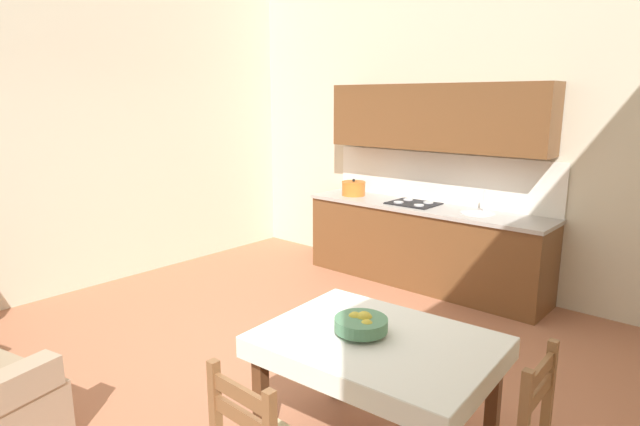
% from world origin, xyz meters
% --- Properties ---
extents(ground_plane, '(6.53, 6.07, 0.10)m').
position_xyz_m(ground_plane, '(0.00, 0.00, -0.05)').
color(ground_plane, '#AD6B4C').
extents(wall_back, '(6.53, 0.12, 4.20)m').
position_xyz_m(wall_back, '(0.00, 2.79, 2.10)').
color(wall_back, beige).
rests_on(wall_back, ground_plane).
extents(wall_left, '(0.12, 6.07, 4.20)m').
position_xyz_m(wall_left, '(-3.03, 0.00, 2.10)').
color(wall_left, beige).
rests_on(wall_left, ground_plane).
extents(kitchen_cabinetry, '(2.77, 0.63, 2.20)m').
position_xyz_m(kitchen_cabinetry, '(-0.25, 2.46, 0.86)').
color(kitchen_cabinetry, brown).
rests_on(kitchen_cabinetry, ground_plane).
extents(dining_table, '(1.32, 1.03, 0.75)m').
position_xyz_m(dining_table, '(1.06, -0.32, 0.62)').
color(dining_table, '#56331C').
rests_on(dining_table, ground_plane).
extents(fruit_bowl, '(0.30, 0.30, 0.12)m').
position_xyz_m(fruit_bowl, '(0.97, -0.35, 0.81)').
color(fruit_bowl, '#4C7F5B').
rests_on(fruit_bowl, dining_table).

